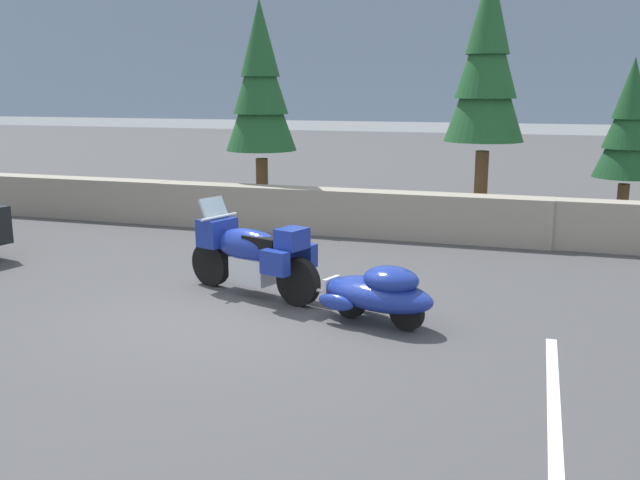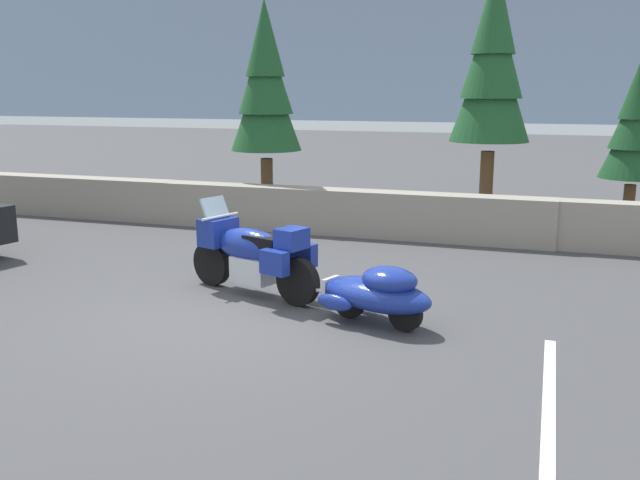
{
  "view_description": "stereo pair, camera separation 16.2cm",
  "coord_description": "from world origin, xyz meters",
  "px_view_note": "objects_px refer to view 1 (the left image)",
  "views": [
    {
      "loc": [
        3.65,
        -7.83,
        2.85
      ],
      "look_at": [
        0.89,
        0.99,
        0.85
      ],
      "focal_mm": 38.99,
      "sensor_mm": 36.0,
      "label": 1
    },
    {
      "loc": [
        3.81,
        -7.78,
        2.85
      ],
      "look_at": [
        0.89,
        0.99,
        0.85
      ],
      "focal_mm": 38.99,
      "sensor_mm": 36.0,
      "label": 2
    }
  ],
  "objects_px": {
    "car_shaped_trailer": "(379,292)",
    "pine_tree_secondary": "(630,125)",
    "pine_tree_tall": "(487,63)",
    "touring_motorcycle": "(252,252)",
    "pine_tree_far_right": "(260,84)"
  },
  "relations": [
    {
      "from": "pine_tree_far_right",
      "to": "car_shaped_trailer",
      "type": "bearing_deg",
      "value": -56.77
    },
    {
      "from": "car_shaped_trailer",
      "to": "pine_tree_secondary",
      "type": "bearing_deg",
      "value": 63.58
    },
    {
      "from": "car_shaped_trailer",
      "to": "pine_tree_secondary",
      "type": "relative_size",
      "value": 0.63
    },
    {
      "from": "pine_tree_secondary",
      "to": "touring_motorcycle",
      "type": "bearing_deg",
      "value": -130.97
    },
    {
      "from": "car_shaped_trailer",
      "to": "pine_tree_tall",
      "type": "xyz_separation_m",
      "value": [
        0.63,
        7.26,
        2.99
      ]
    },
    {
      "from": "touring_motorcycle",
      "to": "pine_tree_secondary",
      "type": "xyz_separation_m",
      "value": [
        5.45,
        6.27,
        1.56
      ]
    },
    {
      "from": "pine_tree_secondary",
      "to": "pine_tree_far_right",
      "type": "relative_size",
      "value": 0.73
    },
    {
      "from": "pine_tree_tall",
      "to": "touring_motorcycle",
      "type": "bearing_deg",
      "value": -111.7
    },
    {
      "from": "car_shaped_trailer",
      "to": "pine_tree_far_right",
      "type": "relative_size",
      "value": 0.46
    },
    {
      "from": "car_shaped_trailer",
      "to": "pine_tree_secondary",
      "type": "xyz_separation_m",
      "value": [
        3.46,
        6.97,
        1.77
      ]
    },
    {
      "from": "pine_tree_tall",
      "to": "pine_tree_secondary",
      "type": "height_order",
      "value": "pine_tree_tall"
    },
    {
      "from": "pine_tree_secondary",
      "to": "pine_tree_tall",
      "type": "bearing_deg",
      "value": 174.01
    },
    {
      "from": "pine_tree_tall",
      "to": "pine_tree_secondary",
      "type": "xyz_separation_m",
      "value": [
        2.83,
        -0.3,
        -1.22
      ]
    },
    {
      "from": "pine_tree_tall",
      "to": "pine_tree_far_right",
      "type": "relative_size",
      "value": 1.14
    },
    {
      "from": "touring_motorcycle",
      "to": "pine_tree_secondary",
      "type": "relative_size",
      "value": 0.64
    }
  ]
}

